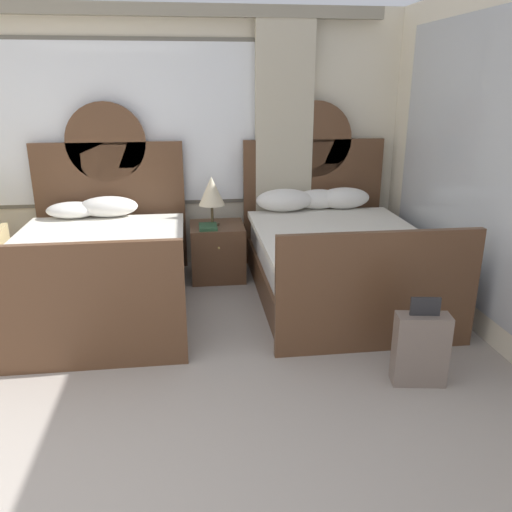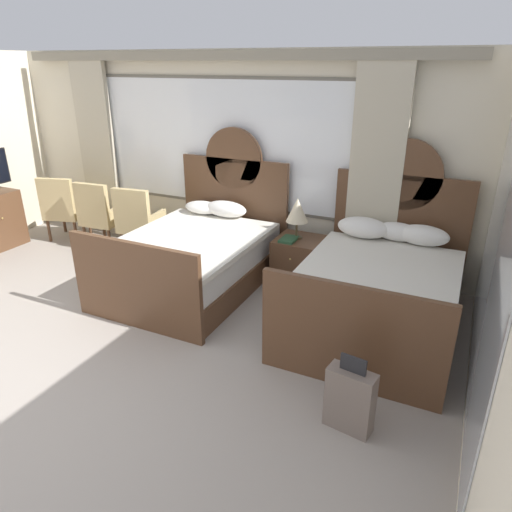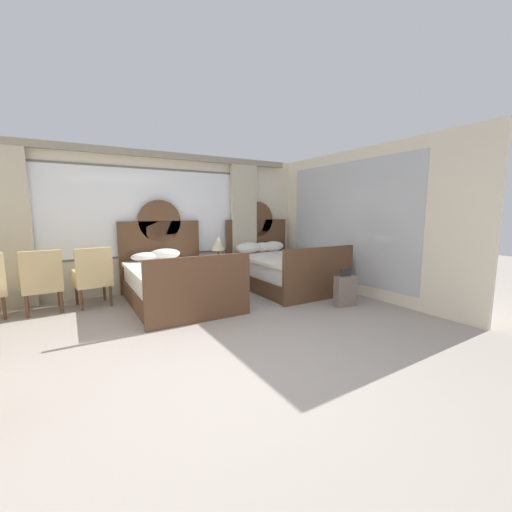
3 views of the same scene
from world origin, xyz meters
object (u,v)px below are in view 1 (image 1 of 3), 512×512
(bed_near_mirror, at_px, (335,256))
(nightstand_between_beds, at_px, (217,251))
(book_on_nightstand, at_px, (208,227))
(table_lamp_on_nightstand, at_px, (212,192))
(suitcase_on_floor, at_px, (420,349))
(bed_near_window, at_px, (99,267))

(bed_near_mirror, bearing_deg, nightstand_between_beds, 151.27)
(book_on_nightstand, bearing_deg, table_lamp_on_nightstand, 68.24)
(book_on_nightstand, bearing_deg, suitcase_on_floor, -57.70)
(bed_near_mirror, height_order, suitcase_on_floor, bed_near_mirror)
(bed_near_mirror, relative_size, table_lamp_on_nightstand, 4.40)
(bed_near_mirror, distance_m, nightstand_between_beds, 1.25)
(bed_near_mirror, height_order, nightstand_between_beds, bed_near_mirror)
(table_lamp_on_nightstand, xyz_separation_m, suitcase_on_floor, (1.28, -2.23, -0.65))
(bed_near_mirror, bearing_deg, suitcase_on_floor, -84.89)
(table_lamp_on_nightstand, height_order, book_on_nightstand, table_lamp_on_nightstand)
(bed_near_mirror, height_order, table_lamp_on_nightstand, bed_near_mirror)
(bed_near_window, distance_m, table_lamp_on_nightstand, 1.34)
(bed_near_window, height_order, book_on_nightstand, bed_near_window)
(bed_near_mirror, distance_m, book_on_nightstand, 1.30)
(nightstand_between_beds, height_order, suitcase_on_floor, suitcase_on_floor)
(table_lamp_on_nightstand, bearing_deg, suitcase_on_floor, -60.14)
(nightstand_between_beds, xyz_separation_m, book_on_nightstand, (-0.09, -0.11, 0.30))
(bed_near_mirror, bearing_deg, bed_near_window, -179.55)
(table_lamp_on_nightstand, xyz_separation_m, book_on_nightstand, (-0.05, -0.13, -0.33))
(bed_near_window, distance_m, bed_near_mirror, 2.19)
(nightstand_between_beds, height_order, book_on_nightstand, book_on_nightstand)
(nightstand_between_beds, bearing_deg, table_lamp_on_nightstand, 159.73)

